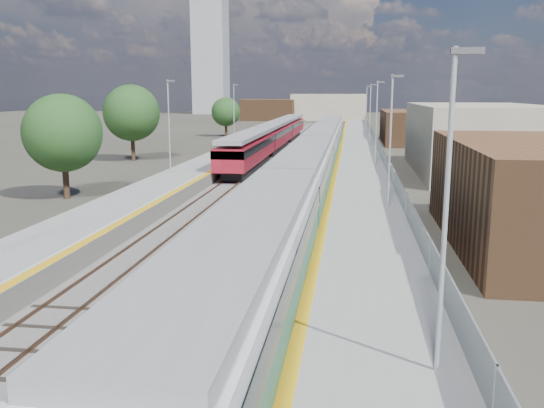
# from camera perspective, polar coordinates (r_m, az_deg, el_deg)

# --- Properties ---
(ground) EXTENTS (320.00, 320.00, 0.00)m
(ground) POSITION_cam_1_polar(r_m,az_deg,el_deg) (61.77, 3.71, 3.99)
(ground) COLOR #47443A
(ground) RESTS_ON ground
(ballast_bed) EXTENTS (10.50, 155.00, 0.06)m
(ballast_bed) POSITION_cam_1_polar(r_m,az_deg,el_deg) (64.44, 1.87, 4.33)
(ballast_bed) COLOR #565451
(ballast_bed) RESTS_ON ground
(tracks) EXTENTS (8.96, 160.00, 0.17)m
(tracks) POSITION_cam_1_polar(r_m,az_deg,el_deg) (66.03, 2.55, 4.56)
(tracks) COLOR #4C3323
(tracks) RESTS_ON ground
(platform_right) EXTENTS (4.70, 155.00, 8.52)m
(platform_right) POSITION_cam_1_polar(r_m,az_deg,el_deg) (64.03, 8.61, 4.62)
(platform_right) COLOR slate
(platform_right) RESTS_ON ground
(platform_left) EXTENTS (4.30, 155.00, 8.52)m
(platform_left) POSITION_cam_1_polar(r_m,az_deg,el_deg) (65.43, -4.08, 4.84)
(platform_left) COLOR slate
(platform_left) RESTS_ON ground
(buildings) EXTENTS (72.00, 185.50, 40.00)m
(buildings) POSITION_cam_1_polar(r_m,az_deg,el_deg) (151.47, -0.70, 12.23)
(buildings) COLOR brown
(buildings) RESTS_ON ground
(green_train) EXTENTS (3.02, 83.91, 3.32)m
(green_train) POSITION_cam_1_polar(r_m,az_deg,el_deg) (47.95, 4.33, 4.77)
(green_train) COLOR black
(green_train) RESTS_ON ground
(red_train) EXTENTS (2.81, 56.94, 3.54)m
(red_train) POSITION_cam_1_polar(r_m,az_deg,el_deg) (74.75, 0.22, 6.85)
(red_train) COLOR black
(red_train) RESTS_ON ground
(tree_a) EXTENTS (5.51, 5.51, 7.46)m
(tree_a) POSITION_cam_1_polar(r_m,az_deg,el_deg) (43.45, -20.02, 6.61)
(tree_a) COLOR #382619
(tree_a) RESTS_ON ground
(tree_b) EXTENTS (6.18, 6.18, 8.38)m
(tree_b) POSITION_cam_1_polar(r_m,az_deg,el_deg) (65.92, -13.75, 8.75)
(tree_b) COLOR #382619
(tree_b) RESTS_ON ground
(tree_c) EXTENTS (4.92, 4.92, 6.67)m
(tree_c) POSITION_cam_1_polar(r_m,az_deg,el_deg) (99.69, -4.60, 9.08)
(tree_c) COLOR #382619
(tree_c) RESTS_ON ground
(tree_d) EXTENTS (4.54, 4.54, 6.15)m
(tree_d) POSITION_cam_1_polar(r_m,az_deg,el_deg) (76.77, 21.32, 7.54)
(tree_d) COLOR #382619
(tree_d) RESTS_ON ground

